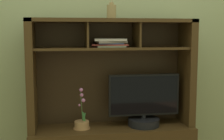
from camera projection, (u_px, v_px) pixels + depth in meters
The scene contains 6 objects.
back_wall at pixel (108, 21), 2.78m from camera, with size 6.00×0.02×2.80m, color #939F6B.
media_console at pixel (112, 133), 2.68m from camera, with size 1.40×0.45×1.41m.
tv_monitor at pixel (144, 106), 2.64m from camera, with size 0.62×0.27×0.45m.
potted_orchid at pixel (82, 123), 2.58m from camera, with size 0.14×0.14×0.35m.
magazine_stack_left at pixel (110, 43), 2.58m from camera, with size 0.32×0.21×0.07m.
diffuser_bottle at pixel (111, 12), 2.57m from camera, with size 0.08×0.08×0.33m.
Camera 1 is at (-0.41, -2.55, 1.30)m, focal length 49.04 mm.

